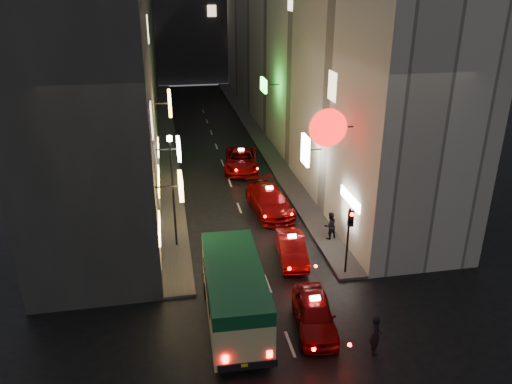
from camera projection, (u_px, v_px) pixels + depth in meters
building_left at (116, 40)px, 42.58m from camera, size 7.38×52.00×18.00m
building_right at (297, 37)px, 45.28m from camera, size 8.29×52.00×18.00m
building_far at (187, 2)px, 72.17m from camera, size 30.00×10.00×22.00m
sidewalk_left at (168, 139)px, 46.67m from camera, size 1.50×52.00×0.15m
sidewalk_right at (257, 134)px, 48.11m from camera, size 1.50×52.00×0.15m
minibus at (234, 288)px, 20.76m from camera, size 2.47×6.60×2.82m
taxi_near at (314, 311)px, 20.92m from camera, size 2.69×5.25×1.77m
taxi_second at (292, 247)px, 26.16m from camera, size 2.41×4.88×1.66m
taxi_third at (269, 198)px, 31.62m from camera, size 2.81×5.89×1.99m
taxi_far at (241, 159)px, 38.85m from camera, size 3.18×5.93×1.96m
pedestrian_crossing at (376, 332)px, 19.41m from camera, size 0.52×0.70×1.93m
pedestrian_sidewalk at (330, 224)px, 27.96m from camera, size 0.78×0.62×1.81m
traffic_light at (350, 228)px, 23.91m from camera, size 0.26×0.43×3.50m
lamp_post at (173, 185)px, 26.23m from camera, size 0.28×0.28×6.22m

